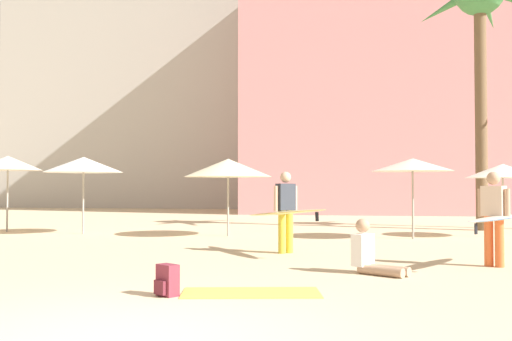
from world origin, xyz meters
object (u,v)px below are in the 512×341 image
at_px(cafe_umbrella_4, 8,163).
at_px(person_mid_right, 371,255).
at_px(cafe_umbrella_0, 228,168).
at_px(cafe_umbrella_3, 503,171).
at_px(palm_tree_far_left, 480,12).
at_px(backpack, 167,281).
at_px(cafe_umbrella_1, 413,165).
at_px(person_mid_left, 285,210).
at_px(person_near_right, 495,216).
at_px(beach_towel, 251,293).
at_px(cafe_umbrella_2, 84,165).

distance_m(cafe_umbrella_4, person_mid_right, 13.81).
height_order(cafe_umbrella_0, cafe_umbrella_3, cafe_umbrella_0).
relative_size(palm_tree_far_left, backpack, 21.53).
xyz_separation_m(palm_tree_far_left, cafe_umbrella_0, (-7.98, -3.78, -5.40)).
distance_m(cafe_umbrella_3, backpack, 12.58).
bearing_deg(cafe_umbrella_1, person_mid_left, -126.16).
distance_m(cafe_umbrella_1, person_mid_right, 7.33).
bearing_deg(person_mid_right, cafe_umbrella_0, 153.23).
relative_size(cafe_umbrella_1, cafe_umbrella_4, 0.92).
relative_size(palm_tree_far_left, cafe_umbrella_0, 3.44).
bearing_deg(person_near_right, cafe_umbrella_0, 83.49).
bearing_deg(cafe_umbrella_1, person_near_right, -81.45).
relative_size(beach_towel, person_near_right, 0.78).
height_order(palm_tree_far_left, person_near_right, palm_tree_far_left).
xyz_separation_m(cafe_umbrella_0, cafe_umbrella_2, (-4.65, 0.13, 0.13)).
bearing_deg(backpack, palm_tree_far_left, -170.78).
bearing_deg(person_mid_right, cafe_umbrella_2, 174.05).
relative_size(cafe_umbrella_0, cafe_umbrella_4, 1.06).
relative_size(cafe_umbrella_4, person_mid_left, 0.93).
relative_size(cafe_umbrella_3, person_near_right, 0.88).
height_order(palm_tree_far_left, cafe_umbrella_3, palm_tree_far_left).
bearing_deg(person_mid_left, person_mid_right, 173.22).
bearing_deg(cafe_umbrella_2, cafe_umbrella_1, -1.30).
bearing_deg(person_mid_right, beach_towel, -94.34).
height_order(cafe_umbrella_0, beach_towel, cafe_umbrella_0).
relative_size(cafe_umbrella_1, beach_towel, 1.21).
bearing_deg(person_mid_right, palm_tree_far_left, 103.67).
distance_m(backpack, person_mid_left, 5.36).
xyz_separation_m(palm_tree_far_left, cafe_umbrella_2, (-12.63, -3.64, -5.27)).
relative_size(cafe_umbrella_0, beach_towel, 1.40).
relative_size(palm_tree_far_left, person_mid_right, 9.25).
relative_size(cafe_umbrella_0, cafe_umbrella_3, 1.23).
bearing_deg(backpack, cafe_umbrella_0, -136.68).
height_order(person_near_right, person_mid_left, person_mid_left).
height_order(palm_tree_far_left, backpack, palm_tree_far_left).
xyz_separation_m(cafe_umbrella_1, person_near_right, (0.88, -5.85, -1.15)).
bearing_deg(cafe_umbrella_1, cafe_umbrella_4, 177.49).
bearing_deg(palm_tree_far_left, cafe_umbrella_4, -167.89).
bearing_deg(backpack, beach_towel, 145.80).
xyz_separation_m(cafe_umbrella_2, person_mid_right, (8.62, -7.21, -1.84)).
distance_m(beach_towel, person_near_right, 5.17).
xyz_separation_m(cafe_umbrella_2, beach_towel, (6.94, -9.33, -2.15)).
xyz_separation_m(beach_towel, person_mid_left, (-0.09, 4.83, 0.94)).
bearing_deg(person_mid_right, person_near_right, 60.80).
bearing_deg(palm_tree_far_left, backpack, -116.86).
distance_m(cafe_umbrella_2, beach_towel, 11.83).
distance_m(cafe_umbrella_2, cafe_umbrella_3, 12.64).
bearing_deg(backpack, cafe_umbrella_1, -167.33).
bearing_deg(palm_tree_far_left, person_near_right, -100.36).
distance_m(cafe_umbrella_2, person_mid_left, 8.29).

